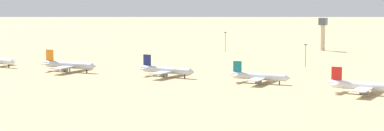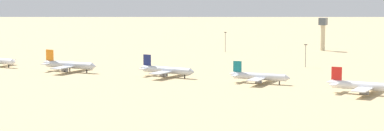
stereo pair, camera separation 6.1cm
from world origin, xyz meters
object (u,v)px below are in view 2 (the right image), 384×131
parked_jet_navy_2 (166,70)px  control_tower (323,31)px  light_pole_west (306,54)px  light_pole_mid (225,40)px  parked_jet_teal_3 (259,76)px  parked_jet_orange_1 (69,65)px  parked_jet_red_4 (364,86)px

parked_jet_navy_2 → control_tower: bearing=84.1°
control_tower → light_pole_west: size_ratio=1.77×
parked_jet_navy_2 → light_pole_mid: light_pole_mid is taller
parked_jet_navy_2 → light_pole_mid: bearing=105.1°
parked_jet_teal_3 → light_pole_mid: size_ratio=2.23×
parked_jet_orange_1 → light_pole_west: size_ratio=2.68×
parked_jet_teal_3 → parked_jet_orange_1: bearing=-179.8°
parked_jet_red_4 → light_pole_west: bearing=123.5°
light_pole_mid → parked_jet_red_4: bearing=-46.8°
parked_jet_teal_3 → control_tower: size_ratio=1.35×
parked_jet_navy_2 → control_tower: control_tower is taller
parked_jet_orange_1 → parked_jet_red_4: bearing=-3.8°
parked_jet_teal_3 → parked_jet_red_4: parked_jet_red_4 is taller
control_tower → light_pole_mid: (-55.73, -42.66, -5.79)m
parked_jet_teal_3 → light_pole_west: (-2.89, 74.01, 4.33)m
parked_jet_orange_1 → light_pole_mid: bearing=76.8°
parked_jet_red_4 → control_tower: control_tower is taller
control_tower → light_pole_west: control_tower is taller
parked_jet_teal_3 → control_tower: control_tower is taller
parked_jet_orange_1 → light_pole_west: light_pole_west is taller
light_pole_west → light_pole_mid: (-78.82, 59.15, 0.45)m
parked_jet_navy_2 → light_pole_west: (47.66, 74.65, 4.11)m
parked_jet_orange_1 → control_tower: 200.62m
parked_jet_navy_2 → control_tower: (24.57, 176.46, 10.34)m
parked_jet_orange_1 → light_pole_west: bearing=35.1°
parked_jet_teal_3 → light_pole_west: size_ratio=2.38×
parked_jet_orange_1 → parked_jet_red_4: (160.18, -2.70, -0.09)m
parked_jet_red_4 → light_pole_mid: light_pole_mid is taller
parked_jet_teal_3 → light_pole_mid: light_pole_mid is taller
parked_jet_navy_2 → light_pole_west: light_pole_west is taller
light_pole_mid → parked_jet_orange_1: bearing=-100.3°
parked_jet_red_4 → light_pole_west: 100.89m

